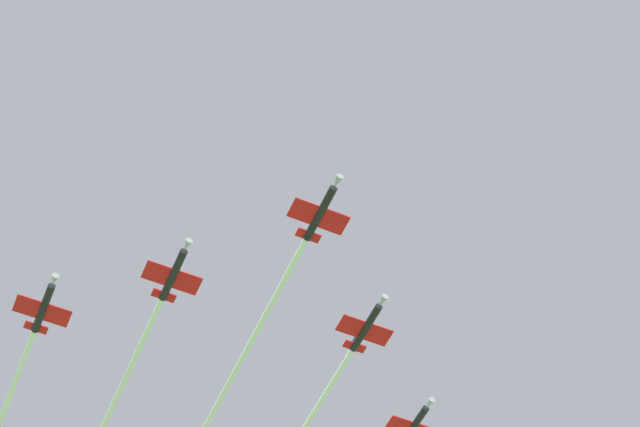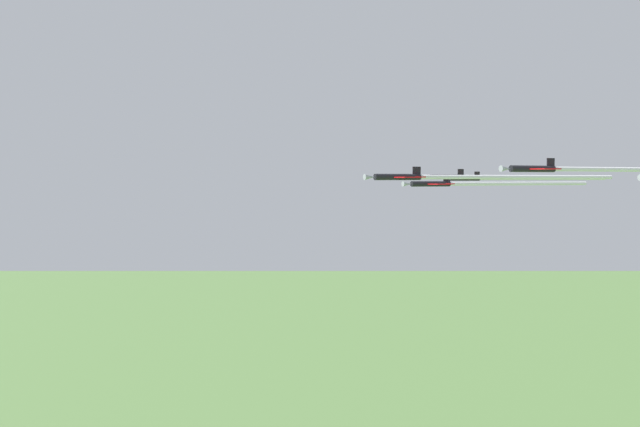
{
  "view_description": "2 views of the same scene",
  "coord_description": "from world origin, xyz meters",
  "px_view_note": "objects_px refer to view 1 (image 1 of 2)",
  "views": [
    {
      "loc": [
        89.82,
        2.93,
        2.42
      ],
      "look_at": [
        4.86,
        17.74,
        126.28
      ],
      "focal_mm": 60.54,
      "sensor_mm": 36.0,
      "label": 1
    },
    {
      "loc": [
        45.19,
        144.59,
        125.97
      ],
      "look_at": [
        16.29,
        3.64,
        119.12
      ],
      "focal_mm": 41.13,
      "sensor_mm": 36.0,
      "label": 2
    }
  ],
  "objects_px": {
    "jet_lead": "(274,298)",
    "jet_port_inner": "(330,386)",
    "jet_starboard_outer": "(20,370)",
    "jet_starboard_inner": "(145,336)"
  },
  "relations": [
    {
      "from": "jet_lead",
      "to": "jet_starboard_outer",
      "type": "bearing_deg",
      "value": -43.75
    },
    {
      "from": "jet_port_inner",
      "to": "jet_lead",
      "type": "bearing_deg",
      "value": 42.72
    },
    {
      "from": "jet_starboard_outer",
      "to": "jet_port_inner",
      "type": "bearing_deg",
      "value": 161.72
    },
    {
      "from": "jet_lead",
      "to": "jet_port_inner",
      "type": "bearing_deg",
      "value": -137.28
    },
    {
      "from": "jet_lead",
      "to": "jet_port_inner",
      "type": "distance_m",
      "value": 21.05
    },
    {
      "from": "jet_starboard_inner",
      "to": "jet_starboard_outer",
      "type": "xyz_separation_m",
      "value": [
        -11.76,
        -18.81,
        1.52
      ]
    },
    {
      "from": "jet_port_inner",
      "to": "jet_starboard_inner",
      "type": "distance_m",
      "value": 31.0
    },
    {
      "from": "jet_port_inner",
      "to": "jet_starboard_inner",
      "type": "xyz_separation_m",
      "value": [
        8.03,
        -29.81,
        -2.78
      ]
    },
    {
      "from": "jet_lead",
      "to": "jet_starboard_outer",
      "type": "relative_size",
      "value": 1.13
    },
    {
      "from": "jet_lead",
      "to": "jet_port_inner",
      "type": "xyz_separation_m",
      "value": [
        -17.54,
        11.56,
        1.39
      ]
    }
  ]
}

